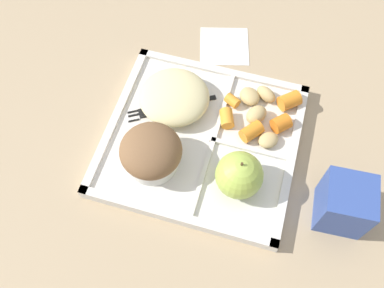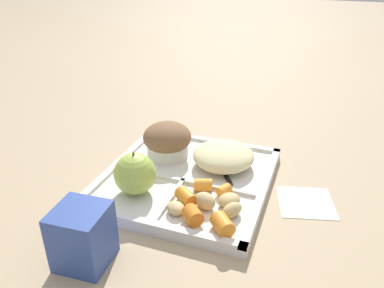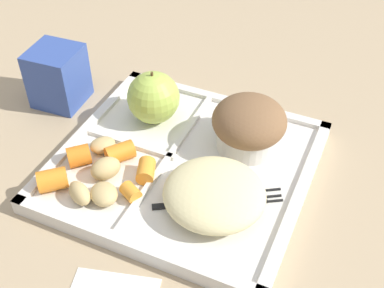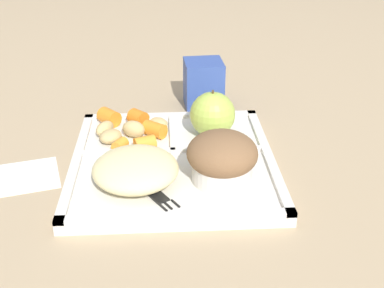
{
  "view_description": "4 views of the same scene",
  "coord_description": "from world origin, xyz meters",
  "px_view_note": "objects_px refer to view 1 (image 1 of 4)",
  "views": [
    {
      "loc": [
        -0.08,
        0.33,
        0.62
      ],
      "look_at": [
        0.01,
        0.03,
        0.05
      ],
      "focal_mm": 39.52,
      "sensor_mm": 36.0,
      "label": 1
    },
    {
      "loc": [
        -0.56,
        -0.21,
        0.39
      ],
      "look_at": [
        0.04,
        0.0,
        0.06
      ],
      "focal_mm": 35.78,
      "sensor_mm": 36.0,
      "label": 2
    },
    {
      "loc": [
        0.2,
        -0.42,
        0.47
      ],
      "look_at": [
        0.01,
        -0.0,
        0.05
      ],
      "focal_mm": 47.3,
      "sensor_mm": 36.0,
      "label": 3
    },
    {
      "loc": [
        0.66,
        -0.01,
        0.38
      ],
      "look_at": [
        0.03,
        0.03,
        0.05
      ],
      "focal_mm": 47.59,
      "sensor_mm": 36.0,
      "label": 4
    }
  ],
  "objects_px": {
    "green_apple": "(239,175)",
    "plastic_fork": "(166,108)",
    "milk_carton": "(344,204)",
    "lunch_tray": "(201,140)",
    "bran_muffin": "(151,153)"
  },
  "relations": [
    {
      "from": "plastic_fork",
      "to": "green_apple",
      "type": "bearing_deg",
      "value": 145.14
    },
    {
      "from": "green_apple",
      "to": "milk_carton",
      "type": "relative_size",
      "value": 0.89
    },
    {
      "from": "green_apple",
      "to": "plastic_fork",
      "type": "xyz_separation_m",
      "value": [
        0.15,
        -0.1,
        -0.04
      ]
    },
    {
      "from": "green_apple",
      "to": "milk_carton",
      "type": "distance_m",
      "value": 0.16
    },
    {
      "from": "bran_muffin",
      "to": "plastic_fork",
      "type": "distance_m",
      "value": 0.11
    },
    {
      "from": "lunch_tray",
      "to": "milk_carton",
      "type": "bearing_deg",
      "value": 164.83
    },
    {
      "from": "bran_muffin",
      "to": "milk_carton",
      "type": "height_order",
      "value": "milk_carton"
    },
    {
      "from": "lunch_tray",
      "to": "plastic_fork",
      "type": "bearing_deg",
      "value": -27.86
    },
    {
      "from": "lunch_tray",
      "to": "milk_carton",
      "type": "height_order",
      "value": "milk_carton"
    },
    {
      "from": "lunch_tray",
      "to": "bran_muffin",
      "type": "relative_size",
      "value": 3.24
    },
    {
      "from": "bran_muffin",
      "to": "lunch_tray",
      "type": "bearing_deg",
      "value": -133.95
    },
    {
      "from": "milk_carton",
      "to": "green_apple",
      "type": "bearing_deg",
      "value": -2.75
    },
    {
      "from": "bran_muffin",
      "to": "milk_carton",
      "type": "relative_size",
      "value": 1.11
    },
    {
      "from": "lunch_tray",
      "to": "milk_carton",
      "type": "distance_m",
      "value": 0.24
    },
    {
      "from": "green_apple",
      "to": "bran_muffin",
      "type": "bearing_deg",
      "value": -0.0
    }
  ]
}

